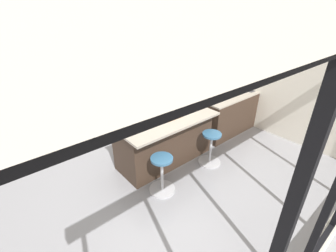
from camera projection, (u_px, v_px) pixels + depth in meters
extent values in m
plane|color=gray|center=(163.00, 160.00, 4.72)|extent=(7.33, 7.33, 0.00)
cube|color=black|center=(316.00, 250.00, 2.69)|extent=(5.13, 0.06, 0.06)
cube|color=black|center=(335.00, 191.00, 1.83)|extent=(0.05, 0.06, 2.43)
cube|color=silver|center=(251.00, 67.00, 5.66)|extent=(0.12, 5.64, 2.90)
cylinder|color=white|center=(278.00, 43.00, 4.93)|extent=(0.03, 0.28, 0.28)
cube|color=#38281E|center=(240.00, 110.00, 5.86)|extent=(2.50, 0.60, 0.90)
cube|color=#9E9384|center=(242.00, 92.00, 5.64)|extent=(2.50, 0.60, 0.03)
cube|color=#38383D|center=(249.00, 91.00, 5.84)|extent=(0.44, 0.36, 0.12)
cylinder|color=#B7B7BC|center=(245.00, 82.00, 5.85)|extent=(0.02, 0.02, 0.28)
cube|color=#38383D|center=(194.00, 94.00, 6.94)|extent=(0.60, 0.60, 0.90)
cube|color=black|center=(201.00, 98.00, 6.75)|extent=(0.44, 0.01, 0.32)
cube|color=#38281E|center=(165.00, 140.00, 4.54)|extent=(1.86, 0.76, 0.90)
cube|color=#9E9384|center=(166.00, 119.00, 4.29)|extent=(1.92, 0.96, 0.04)
cylinder|color=#B7B7BC|center=(209.00, 162.00, 4.64)|extent=(0.44, 0.44, 0.03)
cylinder|color=#B7B7BC|center=(211.00, 149.00, 4.50)|extent=(0.05, 0.05, 0.60)
cylinder|color=#336084|center=(212.00, 134.00, 4.35)|extent=(0.36, 0.36, 0.04)
cylinder|color=#B7B7BC|center=(162.00, 189.00, 3.95)|extent=(0.44, 0.44, 0.03)
cylinder|color=#B7B7BC|center=(162.00, 175.00, 3.80)|extent=(0.05, 0.05, 0.60)
cylinder|color=#336084|center=(162.00, 159.00, 3.66)|extent=(0.36, 0.36, 0.04)
cube|color=olive|center=(171.00, 117.00, 4.31)|extent=(0.36, 0.24, 0.02)
sphere|color=gold|center=(174.00, 113.00, 4.36)|extent=(0.07, 0.07, 0.07)
sphere|color=#609E2D|center=(165.00, 115.00, 4.27)|extent=(0.09, 0.09, 0.09)
sphere|color=red|center=(169.00, 113.00, 4.33)|extent=(0.08, 0.08, 0.08)
cylinder|color=silver|center=(140.00, 120.00, 3.95)|extent=(0.06, 0.06, 0.22)
cylinder|color=silver|center=(140.00, 112.00, 3.88)|extent=(0.03, 0.03, 0.08)
cylinder|color=#B7B7BC|center=(140.00, 110.00, 3.86)|extent=(0.03, 0.03, 0.02)
cylinder|color=silver|center=(186.00, 109.00, 4.58)|extent=(0.20, 0.20, 0.07)
cylinder|color=slate|center=(186.00, 108.00, 4.57)|extent=(0.16, 0.16, 0.04)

